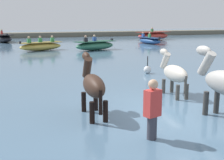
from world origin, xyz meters
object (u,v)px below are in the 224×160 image
(person_onlooker_left, at_px, (152,117))
(channel_buoy, at_px, (147,70))
(boat_far_inshore, at_px, (153,36))
(boat_near_port, at_px, (41,46))
(horse_flank_pinto, at_px, (174,75))
(horse_lead_dark_bay, at_px, (93,87))
(boat_far_offshore, at_px, (149,40))
(boat_mid_outer, at_px, (95,46))
(boat_near_starboard, at_px, (4,38))

(person_onlooker_left, distance_m, channel_buoy, 7.31)
(boat_far_inshore, height_order, person_onlooker_left, boat_far_inshore)
(boat_near_port, xyz_separation_m, boat_far_inshore, (12.80, 7.36, 0.12))
(horse_flank_pinto, height_order, channel_buoy, horse_flank_pinto)
(horse_lead_dark_bay, height_order, boat_far_offshore, horse_lead_dark_bay)
(boat_mid_outer, bearing_deg, horse_lead_dark_bay, -104.67)
(boat_near_port, height_order, boat_mid_outer, boat_mid_outer)
(boat_far_offshore, height_order, person_onlooker_left, person_onlooker_left)
(boat_near_starboard, distance_m, boat_far_inshore, 15.86)
(horse_flank_pinto, bearing_deg, boat_far_offshore, 67.41)
(boat_near_port, height_order, boat_far_offshore, boat_near_port)
(horse_flank_pinto, relative_size, boat_far_inshore, 0.41)
(boat_far_offshore, bearing_deg, horse_flank_pinto, -112.59)
(boat_far_offshore, bearing_deg, boat_far_inshore, 60.49)
(boat_mid_outer, distance_m, boat_far_inshore, 12.10)
(horse_lead_dark_bay, distance_m, boat_near_starboard, 25.48)
(horse_flank_pinto, xyz_separation_m, boat_far_inshore, (9.88, 22.20, -0.23))
(horse_lead_dark_bay, xyz_separation_m, boat_far_offshore, (10.34, 19.04, -0.43))
(person_onlooker_left, bearing_deg, boat_near_port, 92.54)
(horse_lead_dark_bay, distance_m, boat_near_port, 15.98)
(boat_near_starboard, bearing_deg, person_onlooker_left, -82.16)
(channel_buoy, bearing_deg, boat_near_starboard, 108.09)
(boat_near_port, distance_m, boat_mid_outer, 4.07)
(boat_near_starboard, relative_size, boat_mid_outer, 1.19)
(boat_far_offshore, xyz_separation_m, boat_far_inshore, (2.43, 4.29, 0.14))
(horse_lead_dark_bay, distance_m, boat_far_offshore, 21.67)
(boat_near_starboard, height_order, boat_far_inshore, boat_far_inshore)
(person_onlooker_left, bearing_deg, channel_buoy, 66.28)
(boat_far_offshore, relative_size, boat_far_inshore, 0.77)
(horse_flank_pinto, relative_size, channel_buoy, 2.39)
(horse_flank_pinto, relative_size, boat_mid_outer, 0.52)
(channel_buoy, bearing_deg, horse_lead_dark_bay, -127.12)
(boat_mid_outer, bearing_deg, boat_far_offshore, 31.93)
(horse_flank_pinto, distance_m, channel_buoy, 3.88)
(boat_near_starboard, bearing_deg, boat_mid_outer, -56.00)
(boat_far_offshore, relative_size, channel_buoy, 4.51)
(horse_flank_pinto, height_order, boat_mid_outer, horse_flank_pinto)
(boat_mid_outer, bearing_deg, boat_near_port, 166.89)
(boat_near_port, relative_size, person_onlooker_left, 2.10)
(boat_near_port, xyz_separation_m, boat_far_offshore, (10.37, 3.06, -0.02))
(boat_near_starboard, bearing_deg, boat_near_port, -72.47)
(boat_far_offshore, bearing_deg, boat_mid_outer, -148.07)
(horse_lead_dark_bay, bearing_deg, boat_near_starboard, 96.70)
(boat_far_inshore, bearing_deg, channel_buoy, -116.19)
(horse_lead_dark_bay, relative_size, boat_far_offshore, 0.56)
(boat_near_port, bearing_deg, boat_mid_outer, -13.11)
(channel_buoy, bearing_deg, person_onlooker_left, -113.72)
(horse_flank_pinto, height_order, boat_far_inshore, horse_flank_pinto)
(horse_flank_pinto, xyz_separation_m, boat_mid_outer, (1.06, 13.92, -0.33))
(boat_near_port, relative_size, channel_buoy, 4.50)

